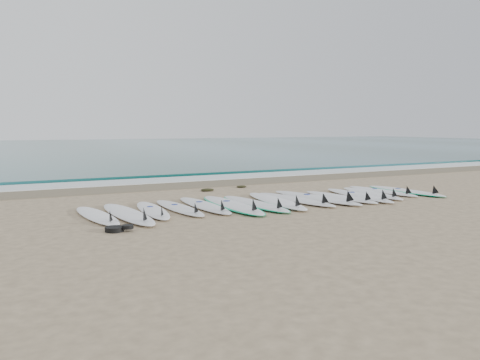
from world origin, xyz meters
name	(u,v)px	position (x,y,z in m)	size (l,w,h in m)	color
ground	(275,203)	(0.00, 0.00, 0.00)	(120.00, 120.00, 0.00)	#9B8464
ocean	(78,148)	(0.00, 32.50, 0.01)	(120.00, 55.00, 0.03)	#195456
wet_sand_band	(207,184)	(0.00, 4.10, 0.01)	(120.00, 1.80, 0.01)	brown
foam_band	(191,179)	(0.00, 5.50, 0.02)	(120.00, 1.40, 0.04)	silver
wave_crest	(176,174)	(0.00, 7.00, 0.05)	(120.00, 1.00, 0.10)	#195456
surfboard_0	(98,215)	(-4.05, -0.06, 0.05)	(0.75, 2.41, 0.30)	white
surfboard_1	(128,214)	(-3.48, -0.19, 0.06)	(0.78, 2.79, 0.35)	white
surfboard_2	(153,210)	(-2.91, 0.05, 0.05)	(0.65, 2.37, 0.30)	white
surfboard_3	(180,208)	(-2.32, 0.06, 0.05)	(0.63, 2.39, 0.30)	silver
surfboard_4	(205,205)	(-1.72, 0.10, 0.06)	(0.58, 2.57, 0.33)	silver
surfboard_5	(233,205)	(-1.16, -0.12, 0.05)	(0.72, 2.88, 0.36)	white
surfboard_6	(255,204)	(-0.61, -0.17, 0.05)	(0.80, 2.68, 0.34)	white
surfboard_7	(277,201)	(-0.01, -0.12, 0.06)	(0.84, 2.87, 0.36)	white
surfboard_8	(297,199)	(0.55, -0.10, 0.06)	(0.94, 2.70, 0.34)	silver
surfboard_9	(318,197)	(1.14, -0.12, 0.06)	(1.07, 2.95, 0.37)	white
surfboard_10	(342,197)	(1.76, -0.26, 0.05)	(0.75, 2.46, 0.31)	white
surfboard_11	(360,195)	(2.34, -0.26, 0.06)	(0.79, 2.72, 0.34)	white
surfboard_12	(373,193)	(2.90, -0.11, 0.05)	(0.78, 2.51, 0.32)	white
surfboard_13	(383,191)	(3.46, 0.10, 0.05)	(0.65, 2.42, 0.31)	white
surfboard_14	(406,191)	(4.06, -0.14, 0.05)	(0.78, 2.57, 0.32)	white
seaweed_near	(207,190)	(-0.64, 2.55, 0.04)	(0.38, 0.30, 0.07)	black
seaweed_far	(241,187)	(0.56, 2.82, 0.03)	(0.31, 0.24, 0.06)	black
leash_coil	(117,229)	(-3.96, -1.41, 0.05)	(0.46, 0.36, 0.11)	black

